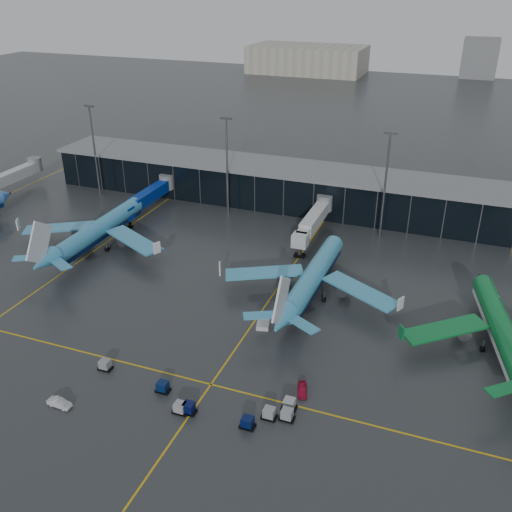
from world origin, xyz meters
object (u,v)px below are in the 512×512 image
(baggage_carts, at_px, (214,402))
(service_van_white, at_px, (59,403))
(airliner_klm_near, at_px, (314,265))
(service_van_red, at_px, (302,389))
(mobile_airstair, at_px, (263,323))
(airliner_aer_lingus, at_px, (503,315))
(airliner_arkefly, at_px, (98,219))

(baggage_carts, distance_m, service_van_white, 22.86)
(airliner_klm_near, xyz_separation_m, service_van_white, (-26.09, -44.95, -5.86))
(service_van_white, bearing_deg, baggage_carts, -67.00)
(airliner_klm_near, bearing_deg, service_van_red, -76.10)
(airliner_klm_near, distance_m, mobile_airstair, 16.35)
(airliner_aer_lingus, bearing_deg, mobile_airstair, 179.77)
(baggage_carts, distance_m, service_van_red, 13.61)
(service_van_white, bearing_deg, airliner_aer_lingus, -54.68)
(airliner_aer_lingus, xyz_separation_m, service_van_white, (-60.44, -39.19, -5.58))
(airliner_arkefly, relative_size, baggage_carts, 1.31)
(airliner_klm_near, distance_m, airliner_aer_lingus, 34.83)
(airliner_arkefly, bearing_deg, airliner_aer_lingus, -7.01)
(airliner_klm_near, xyz_separation_m, baggage_carts, (-4.70, -36.88, -5.73))
(service_van_red, bearing_deg, mobile_airstair, 111.96)
(airliner_arkefly, xyz_separation_m, service_van_white, (26.25, -48.90, -6.05))
(baggage_carts, bearing_deg, service_van_white, -159.36)
(service_van_red, relative_size, service_van_white, 0.95)
(airliner_klm_near, height_order, service_van_red, airliner_klm_near)
(airliner_aer_lingus, bearing_deg, service_van_white, -159.58)
(airliner_klm_near, relative_size, service_van_white, 11.02)
(airliner_aer_lingus, bearing_deg, baggage_carts, -153.98)
(baggage_carts, bearing_deg, airliner_klm_near, 82.74)
(airliner_klm_near, distance_m, service_van_white, 52.30)
(airliner_arkefly, height_order, airliner_klm_near, airliner_arkefly)
(mobile_airstair, bearing_deg, service_van_white, -138.02)
(airliner_arkefly, distance_m, service_van_red, 67.93)
(baggage_carts, relative_size, service_van_red, 9.14)
(mobile_airstair, bearing_deg, airliner_arkefly, 145.01)
(service_van_red, height_order, service_van_white, service_van_white)
(mobile_airstair, distance_m, service_van_red, 19.02)
(airliner_aer_lingus, height_order, baggage_carts, airliner_aer_lingus)
(airliner_aer_lingus, height_order, mobile_airstair, airliner_aer_lingus)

